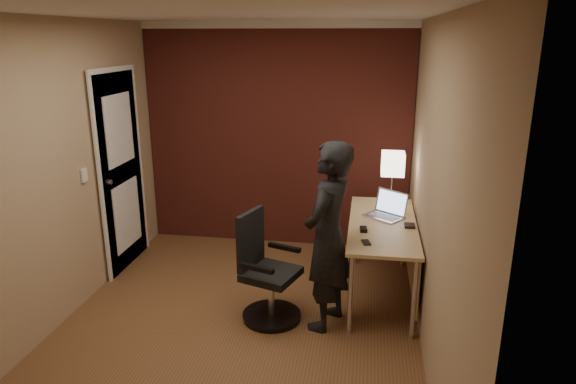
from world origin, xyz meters
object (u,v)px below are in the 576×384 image
(desk, at_px, (390,236))
(office_chair, at_px, (265,274))
(desk_lamp, at_px, (393,164))
(laptop, at_px, (387,210))
(wallet, at_px, (410,226))
(person, at_px, (328,237))
(mouse, at_px, (363,229))
(phone, at_px, (366,242))

(desk, height_order, office_chair, office_chair)
(desk, relative_size, desk_lamp, 2.80)
(office_chair, bearing_deg, laptop, 35.73)
(wallet, height_order, office_chair, office_chair)
(desk, bearing_deg, wallet, -23.78)
(wallet, distance_m, person, 0.85)
(mouse, bearing_deg, office_chair, -163.89)
(mouse, relative_size, phone, 0.87)
(phone, xyz_separation_m, person, (-0.31, -0.07, 0.05))
(desk, xyz_separation_m, person, (-0.52, -0.57, 0.19))
(person, bearing_deg, desk_lamp, 172.77)
(mouse, height_order, wallet, mouse)
(office_chair, bearing_deg, mouse, 21.00)
(desk, bearing_deg, desk_lamp, 88.79)
(laptop, bearing_deg, desk_lamp, 82.96)
(laptop, height_order, phone, laptop)
(desk_lamp, distance_m, mouse, 0.90)
(person, bearing_deg, laptop, 165.63)
(desk, distance_m, phone, 0.56)
(laptop, bearing_deg, mouse, -116.59)
(wallet, relative_size, office_chair, 0.12)
(desk_lamp, distance_m, phone, 1.13)
(laptop, distance_m, phone, 0.71)
(laptop, bearing_deg, desk, -80.51)
(wallet, height_order, person, person)
(mouse, height_order, office_chair, office_chair)
(desk, relative_size, laptop, 3.58)
(desk_lamp, height_order, laptop, desk_lamp)
(desk_lamp, relative_size, wallet, 4.86)
(laptop, relative_size, phone, 3.65)
(office_chair, bearing_deg, desk_lamp, 45.32)
(desk_lamp, height_order, person, person)
(wallet, bearing_deg, mouse, -157.32)
(office_chair, distance_m, person, 0.65)
(desk_lamp, distance_m, wallet, 0.74)
(office_chair, relative_size, person, 0.59)
(wallet, bearing_deg, desk, 156.22)
(phone, height_order, wallet, wallet)
(laptop, height_order, mouse, laptop)
(mouse, xyz_separation_m, wallet, (0.40, 0.17, -0.01))
(phone, bearing_deg, wallet, 34.08)
(desk, distance_m, laptop, 0.27)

